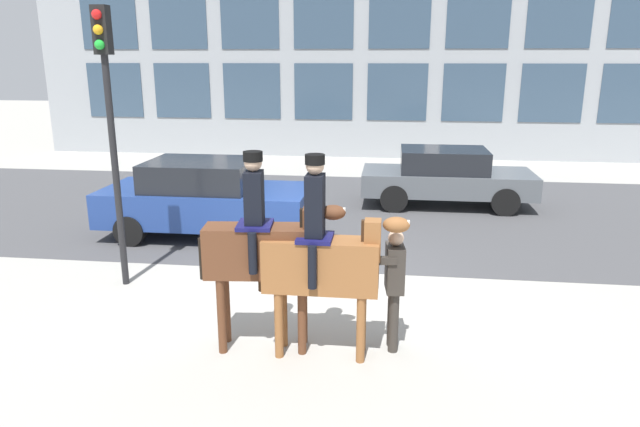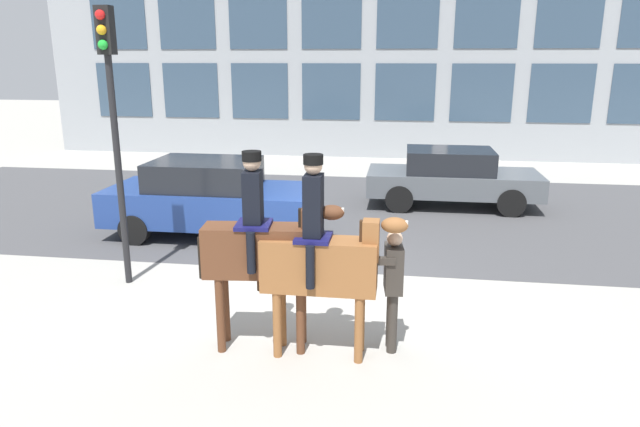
# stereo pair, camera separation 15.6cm
# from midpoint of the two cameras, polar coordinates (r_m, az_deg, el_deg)

# --- Properties ---
(ground_plane) EXTENTS (80.00, 80.00, 0.00)m
(ground_plane) POSITION_cam_midpoint_polar(r_m,az_deg,el_deg) (9.85, 0.09, -6.84)
(ground_plane) COLOR #9E9B93
(road_surface) EXTENTS (25.21, 8.50, 0.01)m
(road_surface) POSITION_cam_midpoint_polar(r_m,az_deg,el_deg) (14.33, 2.81, 0.27)
(road_surface) COLOR #444447
(road_surface) RESTS_ON ground_plane
(mounted_horse_lead) EXTENTS (1.87, 0.65, 2.62)m
(mounted_horse_lead) POSITION_cam_midpoint_polar(r_m,az_deg,el_deg) (7.27, -5.18, -3.35)
(mounted_horse_lead) COLOR #59331E
(mounted_horse_lead) RESTS_ON ground_plane
(mounted_horse_companion) EXTENTS (1.88, 0.65, 2.61)m
(mounted_horse_companion) POSITION_cam_midpoint_polar(r_m,az_deg,el_deg) (7.09, 0.80, -4.55)
(mounted_horse_companion) COLOR brown
(mounted_horse_companion) RESTS_ON ground_plane
(pedestrian_bystander) EXTENTS (0.82, 0.49, 1.63)m
(pedestrian_bystander) POSITION_cam_midpoint_polar(r_m,az_deg,el_deg) (7.39, 7.82, -6.73)
(pedestrian_bystander) COLOR #332D28
(pedestrian_bystander) RESTS_ON ground_plane
(street_car_near_lane) EXTENTS (4.36, 2.01, 1.63)m
(street_car_near_lane) POSITION_cam_midpoint_polar(r_m,az_deg,el_deg) (12.42, -10.63, 1.60)
(street_car_near_lane) COLOR navy
(street_car_near_lane) RESTS_ON ground_plane
(street_car_far_lane) EXTENTS (4.32, 1.89, 1.48)m
(street_car_far_lane) POSITION_cam_midpoint_polar(r_m,az_deg,el_deg) (15.04, 13.31, 3.60)
(street_car_far_lane) COLOR #51565B
(street_car_far_lane) RESTS_ON ground_plane
(traffic_light) EXTENTS (0.24, 0.29, 4.48)m
(traffic_light) POSITION_cam_midpoint_polar(r_m,az_deg,el_deg) (9.68, -19.63, 10.04)
(traffic_light) COLOR black
(traffic_light) RESTS_ON ground_plane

